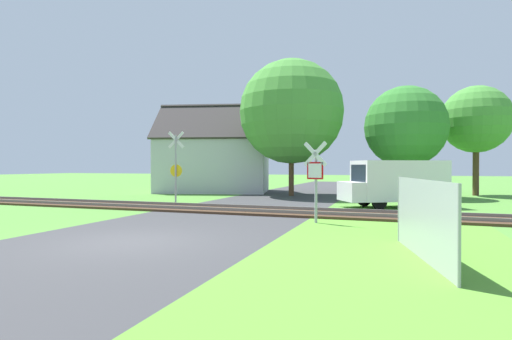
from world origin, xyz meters
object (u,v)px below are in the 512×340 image
object	(u,v)px
tree_far	(476,120)
tree_center	(291,112)
crossing_sign_far	(176,165)
stop_sign_near	(316,176)
fence_panel	(422,219)
tree_right	(406,127)
mail_truck	(396,182)
house	(214,163)

from	to	relation	value
tree_far	tree_center	xyz separation A→B (m)	(-11.64, -4.23, 0.51)
crossing_sign_far	stop_sign_near	bearing A→B (deg)	-34.52
crossing_sign_far	fence_panel	distance (m)	14.12
crossing_sign_far	tree_right	size ratio (longest dim) A/B	0.53
stop_sign_near	fence_panel	bearing A→B (deg)	138.06
tree_center	mail_truck	world-z (taller)	tree_center
mail_truck	stop_sign_near	bearing A→B (deg)	128.30
tree_far	mail_truck	bearing A→B (deg)	-117.15
house	mail_truck	distance (m)	15.32
tree_center	crossing_sign_far	bearing A→B (deg)	-116.41
tree_far	fence_panel	distance (m)	21.82
stop_sign_near	tree_far	distance (m)	18.39
house	tree_right	xyz separation A→B (m)	(13.78, -0.80, 2.27)
tree_far	mail_truck	world-z (taller)	tree_far
tree_center	house	bearing A→B (deg)	162.62
house	tree_center	xyz separation A→B (m)	(6.62, -2.07, 3.38)
crossing_sign_far	tree_center	xyz separation A→B (m)	(4.00, 8.05, 3.54)
house	tree_far	world-z (taller)	tree_far
tree_far	tree_right	distance (m)	5.40
crossing_sign_far	tree_far	bearing A→B (deg)	30.72
tree_right	mail_truck	size ratio (longest dim) A/B	1.37
tree_far	tree_right	size ratio (longest dim) A/B	1.04
fence_panel	stop_sign_near	bearing A→B (deg)	21.87
tree_far	tree_right	xyz separation A→B (m)	(-4.48, -2.96, -0.60)
tree_far	stop_sign_near	bearing A→B (deg)	-115.20
tree_right	mail_truck	xyz separation A→B (m)	(-0.58, -6.91, -3.25)
tree_center	fence_panel	world-z (taller)	tree_center
crossing_sign_far	fence_panel	bearing A→B (deg)	-45.30
stop_sign_near	crossing_sign_far	bearing A→B (deg)	-13.66
mail_truck	fence_panel	world-z (taller)	mail_truck
tree_center	fence_panel	bearing A→B (deg)	-66.93
tree_center	fence_panel	size ratio (longest dim) A/B	2.26
tree_center	mail_truck	xyz separation A→B (m)	(6.58, -5.63, -4.36)
tree_right	tree_center	bearing A→B (deg)	-169.91
stop_sign_near	mail_truck	size ratio (longest dim) A/B	0.55
tree_right	tree_far	bearing A→B (deg)	33.42
house	tree_far	bearing A→B (deg)	-7.02
tree_far	mail_truck	size ratio (longest dim) A/B	1.42
crossing_sign_far	mail_truck	size ratio (longest dim) A/B	0.73
house	fence_panel	bearing A→B (deg)	-67.57
tree_center	mail_truck	distance (m)	9.70
tree_right	crossing_sign_far	bearing A→B (deg)	-140.11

